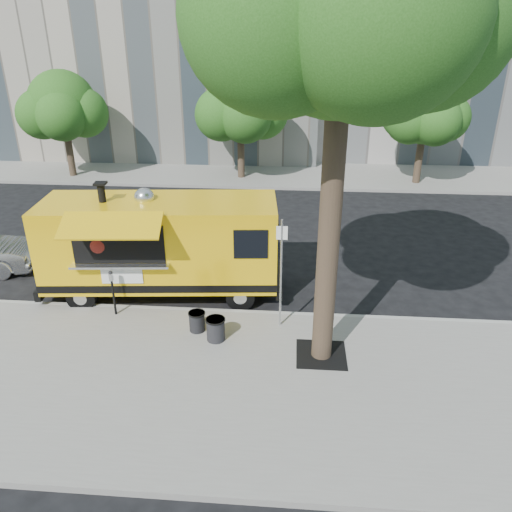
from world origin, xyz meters
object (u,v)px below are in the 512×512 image
Objects in this scene: parking_meter at (112,287)px; sign_post at (281,268)px; food_truck at (160,244)px; far_tree_a at (62,105)px; trash_bin_left at (197,321)px; trash_bin_right at (216,329)px; far_tree_c at (426,110)px; far_tree_b at (240,105)px.

sign_post is at bearing -2.52° from parking_meter.
far_tree_a is at bearing 118.28° from food_truck.
trash_bin_right is (0.55, -0.38, 0.04)m from trash_bin_left.
trash_bin_right is (9.96, -14.65, -3.30)m from far_tree_a.
sign_post is (-6.45, -13.95, -1.87)m from far_tree_c.
far_tree_b reaches higher than sign_post.
far_tree_c is (9.00, -0.30, -0.12)m from far_tree_b.
trash_bin_left is at bearing 145.18° from trash_bin_right.
far_tree_c is (18.00, 0.10, -0.06)m from far_tree_a.
food_truck reaches higher than trash_bin_right.
trash_bin_left is at bearing -168.87° from sign_post.
far_tree_c is at bearing 59.12° from trash_bin_left.
trash_bin_right is at bearing -18.76° from parking_meter.
sign_post is at bearing -50.17° from far_tree_a.
far_tree_c is at bearing 51.34° from parking_meter.
trash_bin_left is (-8.59, -14.37, -3.28)m from far_tree_c.
trash_bin_right reaches higher than trash_bin_left.
trash_bin_left is (0.41, -14.67, -3.40)m from far_tree_b.
trash_bin_right is (2.96, -1.00, -0.51)m from parking_meter.
far_tree_c reaches higher than sign_post.
far_tree_a is 18.02m from trash_bin_right.
trash_bin_left is at bearing -120.88° from far_tree_c.
trash_bin_right is (-8.04, -14.75, -3.25)m from far_tree_c.
sign_post is 2.25× the size of parking_meter.
food_truck is at bearing -56.70° from far_tree_a.
parking_meter is at bearing -128.66° from far_tree_c.
far_tree_a reaches higher than food_truck.
parking_meter is at bearing 161.24° from trash_bin_right.
sign_post is at bearing 11.13° from trash_bin_left.
far_tree_b is 1.83× the size of sign_post.
sign_post is 4.64m from parking_meter.
trash_bin_left is at bearing -14.49° from parking_meter.
far_tree_a reaches higher than trash_bin_left.
far_tree_c is at bearing 65.19° from sign_post.
sign_post is 0.42× the size of food_truck.
parking_meter is (-2.00, -14.05, -2.85)m from far_tree_b.
far_tree_a is at bearing 129.83° from sign_post.
far_tree_a is 17.42m from trash_bin_left.
far_tree_a is 0.97× the size of far_tree_b.
sign_post is 3.98m from food_truck.
far_tree_b is 4.12× the size of parking_meter.
trash_bin_right is (1.99, -2.52, -1.16)m from food_truck.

